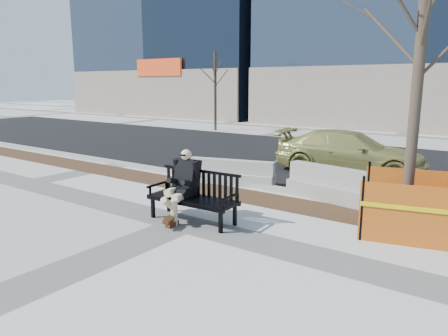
{
  "coord_description": "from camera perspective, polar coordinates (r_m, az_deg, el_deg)",
  "views": [
    {
      "loc": [
        5.67,
        -6.44,
        2.95
      ],
      "look_at": [
        0.45,
        0.82,
        1.12
      ],
      "focal_mm": 33.69,
      "sensor_mm": 36.0,
      "label": 1
    }
  ],
  "objects": [
    {
      "name": "sedan",
      "position": [
        14.57,
        16.48,
        -0.63
      ],
      "size": [
        5.03,
        2.59,
        1.4
      ],
      "primitive_type": "imported",
      "rotation": [
        0.0,
        0.0,
        1.71
      ],
      "color": "#A29F53",
      "rests_on": "ground"
    },
    {
      "name": "bench",
      "position": [
        9.2,
        -4.24,
        -7.2
      ],
      "size": [
        2.1,
        0.84,
        1.1
      ],
      "primitive_type": null,
      "rotation": [
        0.0,
        0.0,
        0.05
      ],
      "color": "black",
      "rests_on": "ground"
    },
    {
      "name": "tree_fence",
      "position": [
        9.26,
        23.23,
        -8.0
      ],
      "size": [
        3.01,
        3.01,
        6.26
      ],
      "primitive_type": null,
      "rotation": [
        0.0,
        0.0,
        0.23
      ],
      "color": "orange",
      "rests_on": "ground"
    },
    {
      "name": "jersey_barrier_left",
      "position": [
        12.44,
        0.98,
        -2.19
      ],
      "size": [
        2.62,
        1.18,
        0.74
      ],
      "primitive_type": null,
      "rotation": [
        0.0,
        0.0,
        0.27
      ],
      "color": "#A6A39B",
      "rests_on": "ground"
    },
    {
      "name": "asphalt_street",
      "position": [
        16.52,
        15.08,
        0.86
      ],
      "size": [
        60.0,
        10.4,
        0.01
      ],
      "primitive_type": "cube",
      "color": "black",
      "rests_on": "ground"
    },
    {
      "name": "curb",
      "position": [
        11.84,
        5.98,
        -2.65
      ],
      "size": [
        60.0,
        0.25,
        0.12
      ],
      "primitive_type": "cube",
      "color": "#9E9B93",
      "rests_on": "ground"
    },
    {
      "name": "mulch_strip",
      "position": [
        11.07,
        3.51,
        -3.92
      ],
      "size": [
        40.0,
        1.2,
        0.02
      ],
      "primitive_type": "cube",
      "color": "#47301C",
      "rests_on": "ground"
    },
    {
      "name": "seated_man",
      "position": [
        9.4,
        -5.4,
        -6.8
      ],
      "size": [
        0.7,
        1.11,
        1.51
      ],
      "primitive_type": null,
      "rotation": [
        0.0,
        0.0,
        0.05
      ],
      "color": "black",
      "rests_on": "ground"
    },
    {
      "name": "ground",
      "position": [
        9.07,
        -5.38,
        -7.49
      ],
      "size": [
        120.0,
        120.0,
        0.0
      ],
      "primitive_type": "plane",
      "color": "beige",
      "rests_on": "ground"
    },
    {
      "name": "jersey_barrier_right",
      "position": [
        10.9,
        15.79,
        -4.61
      ],
      "size": [
        3.12,
        1.15,
        0.88
      ],
      "primitive_type": null,
      "rotation": [
        0.0,
        0.0,
        -0.18
      ],
      "color": "#98968E",
      "rests_on": "ground"
    },
    {
      "name": "far_tree_left",
      "position": [
        26.66,
        -1.18,
        5.17
      ],
      "size": [
        2.48,
        2.48,
        5.2
      ],
      "primitive_type": null,
      "rotation": [
        0.0,
        0.0,
        -0.36
      ],
      "color": "#403329",
      "rests_on": "ground"
    }
  ]
}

